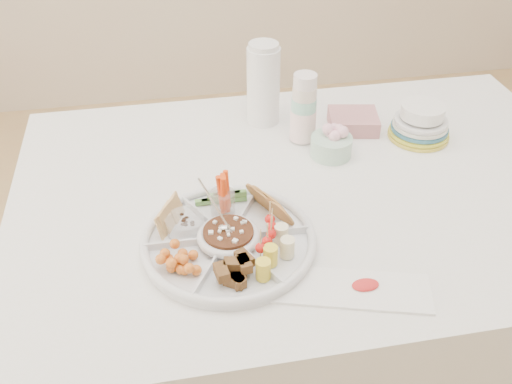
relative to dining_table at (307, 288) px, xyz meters
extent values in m
plane|color=tan|center=(0.00, 0.00, -0.38)|extent=(4.00, 4.00, 0.00)
cube|color=white|center=(0.00, 0.00, 0.00)|extent=(1.52, 1.02, 0.76)
cylinder|color=silver|center=(-0.25, -0.19, 0.40)|extent=(0.39, 0.39, 0.04)
cylinder|color=#302010|center=(-0.25, -0.19, 0.41)|extent=(0.11, 0.11, 0.04)
cylinder|color=silver|center=(0.02, 0.22, 0.48)|extent=(0.08, 0.08, 0.20)
cylinder|color=white|center=(-0.07, 0.34, 0.50)|extent=(0.10, 0.10, 0.25)
cylinder|color=#B2E5C9|center=(0.08, 0.13, 0.42)|extent=(0.14, 0.14, 0.08)
cube|color=#BA777C|center=(0.18, 0.25, 0.40)|extent=(0.16, 0.14, 0.05)
cylinder|color=#F7C648|center=(0.35, 0.17, 0.43)|extent=(0.19, 0.19, 0.11)
cube|color=white|center=(-0.02, -0.36, 0.38)|extent=(0.34, 0.19, 0.01)
camera|label=1|loc=(-0.36, -1.12, 1.24)|focal=40.00mm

